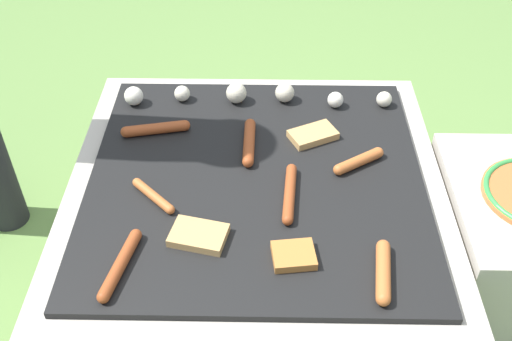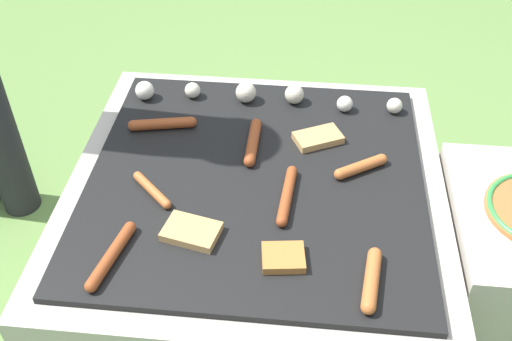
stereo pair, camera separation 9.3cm
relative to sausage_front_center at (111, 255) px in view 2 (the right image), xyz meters
The scene contains 13 objects.
ground_plane 0.56m from the sausage_front_center, 46.58° to the left, with size 14.00×14.00×0.00m, color #608442.
grill 0.46m from the sausage_front_center, 46.58° to the left, with size 0.95×0.95×0.36m.
sausage_back_left 0.47m from the sausage_front_center, 89.08° to the left, with size 0.18×0.06×0.03m.
sausage_back_right 0.43m from the sausage_front_center, 31.70° to the left, with size 0.04×0.20×0.03m.
sausage_back_center 0.22m from the sausage_front_center, 79.82° to the left, with size 0.12×0.11×0.02m.
sausage_mid_right 0.55m from the sausage_front_center, ahead, with size 0.05×0.17×0.03m.
sausage_mid_left 0.49m from the sausage_front_center, 57.83° to the left, with size 0.03×0.19×0.03m.
sausage_front_right 0.64m from the sausage_front_center, 32.53° to the left, with size 0.14×0.10×0.03m.
sausage_front_center is the anchor object (origin of this frame).
bread_slice_right 0.18m from the sausage_front_center, 29.41° to the left, with size 0.14×0.11×0.02m.
bread_slice_center 0.63m from the sausage_front_center, 46.63° to the left, with size 0.14×0.12×0.02m.
bread_slice_left 0.37m from the sausage_front_center, ahead, with size 0.10×0.09×0.02m.
mushroom_row 0.67m from the sausage_front_center, 67.97° to the left, with size 0.77×0.08×0.06m.
Camera 2 is at (0.11, -1.11, 1.36)m, focal length 42.00 mm.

